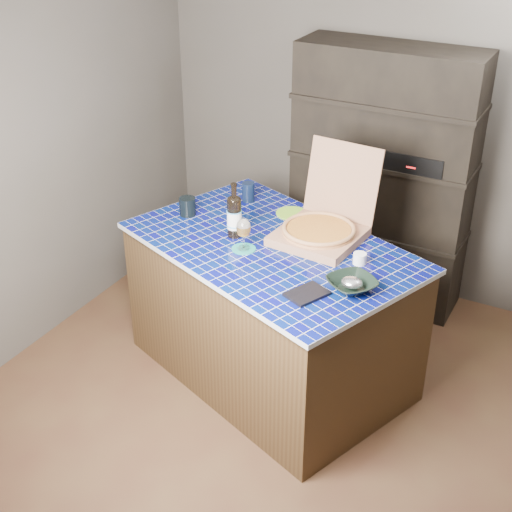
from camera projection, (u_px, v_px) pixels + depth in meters
The scene contains 14 objects.
room at pixel (282, 222), 3.51m from camera, with size 3.50×3.50×3.50m.
shelving_unit at pixel (382, 179), 4.85m from camera, with size 1.20×0.41×1.80m.
kitchen_island at pixel (271, 310), 4.26m from camera, with size 1.89×1.55×0.90m.
pizza_box at pixel (321, 227), 4.08m from camera, with size 0.50×0.59×0.50m.
mead_bottle at pixel (234, 216), 4.07m from camera, with size 0.09×0.09×0.33m.
teal_trivet at pixel (244, 249), 3.99m from camera, with size 0.14×0.14×0.01m, color #198677.
wine_glass at pixel (244, 229), 3.93m from camera, with size 0.08×0.08×0.18m.
tumbler at pixel (187, 206), 4.35m from camera, with size 0.10×0.10×0.11m, color black.
dvd_case at pixel (307, 294), 3.57m from camera, with size 0.14×0.20×0.02m, color black.
bowl at pixel (352, 284), 3.61m from camera, with size 0.24×0.24×0.06m, color black.
foil_contents at pixel (352, 283), 3.61m from camera, with size 0.11×0.09×0.05m, color silver.
white_jar at pixel (360, 259), 3.84m from camera, with size 0.07×0.07×0.06m, color white.
navy_cup at pixel (248, 192), 4.53m from camera, with size 0.08×0.08×0.12m, color black.
green_trivet at pixel (292, 213), 4.39m from camera, with size 0.20×0.20×0.01m, color #82C92B.
Camera 1 is at (1.38, -2.82, 2.82)m, focal length 50.00 mm.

